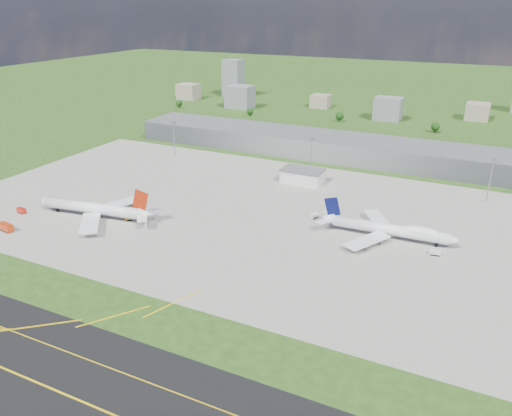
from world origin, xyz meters
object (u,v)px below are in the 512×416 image
at_px(airliner_blue_quad, 389,229).
at_px(crash_tender, 21,211).
at_px(airliner_red_twin, 96,209).
at_px(tug_yellow, 128,219).
at_px(fire_truck, 6,227).
at_px(van_white_near, 314,216).
at_px(van_white_far, 435,253).

distance_m(airliner_blue_quad, crash_tender, 199.21).
distance_m(airliner_red_twin, tug_yellow, 18.84).
bearing_deg(fire_truck, crash_tender, 131.16).
height_order(fire_truck, van_white_near, fire_truck).
bearing_deg(van_white_far, fire_truck, -170.40).
height_order(airliner_blue_quad, van_white_far, airliner_blue_quad).
bearing_deg(airliner_blue_quad, crash_tender, -165.57).
bearing_deg(tug_yellow, airliner_red_twin, 140.25).
bearing_deg(airliner_red_twin, fire_truck, 40.05).
bearing_deg(van_white_near, crash_tender, 132.25).
bearing_deg(airliner_red_twin, airliner_blue_quad, -171.80).
xyz_separation_m(airliner_blue_quad, van_white_near, (-41.83, 7.64, -3.65)).
distance_m(tug_yellow, van_white_near, 100.43).
bearing_deg(tug_yellow, van_white_far, -42.38).
distance_m(van_white_near, van_white_far, 67.03).
relative_size(fire_truck, crash_tender, 1.65).
relative_size(crash_tender, van_white_near, 1.08).
xyz_separation_m(crash_tender, tug_yellow, (60.03, 17.94, -0.54)).
xyz_separation_m(airliner_red_twin, van_white_far, (171.96, 34.52, -3.91)).
xyz_separation_m(tug_yellow, van_white_near, (89.10, 46.36, 0.34)).
distance_m(crash_tender, tug_yellow, 62.66).
relative_size(airliner_blue_quad, crash_tender, 11.62).
relative_size(airliner_red_twin, van_white_near, 13.08).
bearing_deg(van_white_far, airliner_red_twin, -177.64).
height_order(airliner_blue_quad, fire_truck, airliner_blue_quad).
xyz_separation_m(crash_tender, van_white_far, (214.17, 48.12, -0.19)).
bearing_deg(airliner_blue_quad, van_white_far, -22.29).
distance_m(airliner_blue_quad, tug_yellow, 136.58).
bearing_deg(crash_tender, van_white_near, 30.00).
bearing_deg(crash_tender, tug_yellow, 23.32).
height_order(van_white_near, van_white_far, van_white_far).
xyz_separation_m(fire_truck, crash_tender, (-12.07, 19.87, -0.51)).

